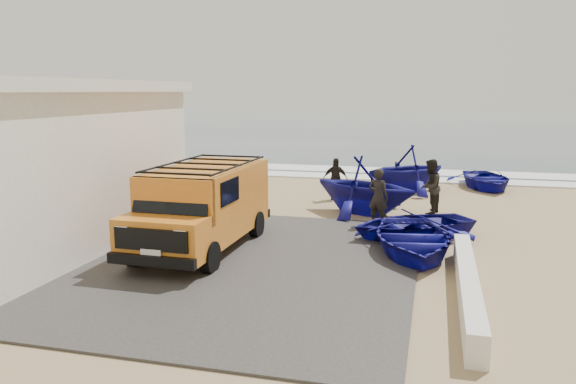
# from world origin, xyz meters

# --- Properties ---
(ground) EXTENTS (160.00, 160.00, 0.00)m
(ground) POSITION_xyz_m (0.00, 0.00, 0.00)
(ground) COLOR tan
(slab) EXTENTS (12.00, 10.00, 0.05)m
(slab) POSITION_xyz_m (-2.00, -2.00, 0.03)
(slab) COLOR #403E3B
(slab) RESTS_ON ground
(ocean) EXTENTS (180.00, 88.00, 0.01)m
(ocean) POSITION_xyz_m (0.00, 56.00, 0.00)
(ocean) COLOR #385166
(ocean) RESTS_ON ground
(surf_line) EXTENTS (180.00, 1.60, 0.06)m
(surf_line) POSITION_xyz_m (0.00, 12.00, 0.03)
(surf_line) COLOR white
(surf_line) RESTS_ON ground
(surf_wash) EXTENTS (180.00, 2.20, 0.04)m
(surf_wash) POSITION_xyz_m (0.00, 14.50, 0.02)
(surf_wash) COLOR white
(surf_wash) RESTS_ON ground
(parapet) EXTENTS (0.35, 6.00, 0.55)m
(parapet) POSITION_xyz_m (5.00, -3.00, 0.28)
(parapet) COLOR silver
(parapet) RESTS_ON ground
(van) EXTENTS (2.15, 5.19, 2.21)m
(van) POSITION_xyz_m (-1.39, -1.04, 1.19)
(van) COLOR orange
(van) RESTS_ON ground
(boat_near_left) EXTENTS (3.39, 4.29, 0.80)m
(boat_near_left) POSITION_xyz_m (3.81, -0.16, 0.40)
(boat_near_left) COLOR navy
(boat_near_left) RESTS_ON ground
(boat_near_right) EXTENTS (4.39, 4.12, 0.74)m
(boat_near_right) POSITION_xyz_m (3.72, 1.51, 0.37)
(boat_near_right) COLOR navy
(boat_near_right) RESTS_ON ground
(boat_mid_left) EXTENTS (4.62, 4.38, 1.92)m
(boat_mid_left) POSITION_xyz_m (2.06, 4.22, 0.96)
(boat_mid_left) COLOR navy
(boat_mid_left) RESTS_ON ground
(boat_far_left) EXTENTS (4.78, 4.74, 1.91)m
(boat_far_left) POSITION_xyz_m (3.19, 8.69, 0.95)
(boat_far_left) COLOR navy
(boat_far_left) RESTS_ON ground
(boat_far_right) EXTENTS (3.35, 4.20, 0.78)m
(boat_far_right) POSITION_xyz_m (6.37, 10.48, 0.39)
(boat_far_right) COLOR navy
(boat_far_right) RESTS_ON ground
(fisherman_front) EXTENTS (0.74, 0.62, 1.75)m
(fisherman_front) POSITION_xyz_m (2.68, 2.68, 0.87)
(fisherman_front) COLOR black
(fisherman_front) RESTS_ON ground
(fisherman_middle) EXTENTS (0.90, 1.04, 1.82)m
(fisherman_middle) POSITION_xyz_m (4.17, 4.78, 0.91)
(fisherman_middle) COLOR black
(fisherman_middle) RESTS_ON ground
(fisherman_back) EXTENTS (0.98, 0.60, 1.57)m
(fisherman_back) POSITION_xyz_m (0.71, 6.43, 0.78)
(fisherman_back) COLOR black
(fisherman_back) RESTS_ON ground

